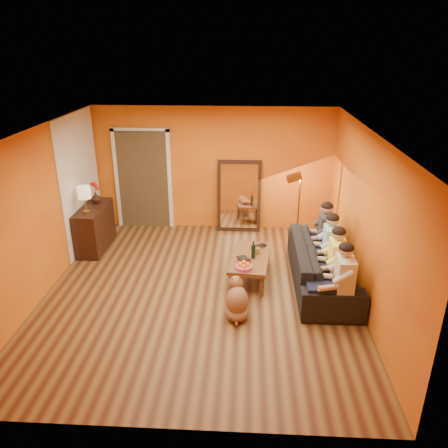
# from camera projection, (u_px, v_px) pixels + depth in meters

# --- Properties ---
(room_shell) EXTENTS (5.00, 5.50, 2.60)m
(room_shell) POSITION_uv_depth(u_px,v_px,m) (202.00, 209.00, 6.98)
(room_shell) COLOR brown
(room_shell) RESTS_ON ground
(white_accent) EXTENTS (0.02, 1.90, 2.58)m
(white_accent) POSITION_uv_depth(u_px,v_px,m) (80.00, 181.00, 8.38)
(white_accent) COLOR white
(white_accent) RESTS_ON wall_left
(doorway_recess) EXTENTS (1.06, 0.30, 2.10)m
(doorway_recess) POSITION_uv_depth(u_px,v_px,m) (145.00, 178.00, 9.42)
(doorway_recess) COLOR #3F2D19
(doorway_recess) RESTS_ON floor
(door_jamb_left) EXTENTS (0.08, 0.06, 2.20)m
(door_jamb_left) POSITION_uv_depth(u_px,v_px,m) (117.00, 180.00, 9.34)
(door_jamb_left) COLOR white
(door_jamb_left) RESTS_ON wall_back
(door_jamb_right) EXTENTS (0.08, 0.06, 2.20)m
(door_jamb_right) POSITION_uv_depth(u_px,v_px,m) (170.00, 181.00, 9.28)
(door_jamb_right) COLOR white
(door_jamb_right) RESTS_ON wall_back
(door_header) EXTENTS (1.22, 0.06, 0.08)m
(door_header) POSITION_uv_depth(u_px,v_px,m) (140.00, 130.00, 8.89)
(door_header) COLOR white
(door_header) RESTS_ON wall_back
(mirror_frame) EXTENTS (0.92, 0.27, 1.51)m
(mirror_frame) POSITION_uv_depth(u_px,v_px,m) (239.00, 196.00, 9.24)
(mirror_frame) COLOR black
(mirror_frame) RESTS_ON floor
(mirror_glass) EXTENTS (0.78, 0.21, 1.35)m
(mirror_glass) POSITION_uv_depth(u_px,v_px,m) (239.00, 197.00, 9.20)
(mirror_glass) COLOR white
(mirror_glass) RESTS_ON mirror_frame
(sideboard) EXTENTS (0.44, 1.18, 0.85)m
(sideboard) POSITION_uv_depth(u_px,v_px,m) (95.00, 228.00, 8.52)
(sideboard) COLOR black
(sideboard) RESTS_ON floor
(table_lamp) EXTENTS (0.24, 0.24, 0.51)m
(table_lamp) POSITION_uv_depth(u_px,v_px,m) (85.00, 200.00, 7.98)
(table_lamp) COLOR beige
(table_lamp) RESTS_ON sideboard
(sofa) EXTENTS (2.43, 0.95, 0.71)m
(sofa) POSITION_uv_depth(u_px,v_px,m) (322.00, 264.00, 7.26)
(sofa) COLOR black
(sofa) RESTS_ON floor
(coffee_table) EXTENTS (0.74, 1.28, 0.42)m
(coffee_table) POSITION_uv_depth(u_px,v_px,m) (250.00, 267.00, 7.46)
(coffee_table) COLOR brown
(coffee_table) RESTS_ON floor
(floor_lamp) EXTENTS (0.33, 0.27, 1.44)m
(floor_lamp) POSITION_uv_depth(u_px,v_px,m) (298.00, 210.00, 8.59)
(floor_lamp) COLOR #C48439
(floor_lamp) RESTS_ON floor
(dog) EXTENTS (0.40, 0.57, 0.63)m
(dog) POSITION_uv_depth(u_px,v_px,m) (237.00, 298.00, 6.37)
(dog) COLOR #935E42
(dog) RESTS_ON floor
(person_far_left) EXTENTS (0.70, 0.44, 1.22)m
(person_far_left) POSITION_uv_depth(u_px,v_px,m) (344.00, 282.00, 6.24)
(person_far_left) COLOR beige
(person_far_left) RESTS_ON sofa
(person_mid_left) EXTENTS (0.70, 0.44, 1.22)m
(person_mid_left) POSITION_uv_depth(u_px,v_px,m) (337.00, 264.00, 6.74)
(person_mid_left) COLOR #FFF454
(person_mid_left) RESTS_ON sofa
(person_mid_right) EXTENTS (0.70, 0.44, 1.22)m
(person_mid_right) POSITION_uv_depth(u_px,v_px,m) (331.00, 248.00, 7.25)
(person_mid_right) COLOR #9CC4F1
(person_mid_right) RESTS_ON sofa
(person_far_right) EXTENTS (0.70, 0.44, 1.22)m
(person_far_right) POSITION_uv_depth(u_px,v_px,m) (326.00, 235.00, 7.76)
(person_far_right) COLOR #2E2E32
(person_far_right) RESTS_ON sofa
(fruit_bowl) EXTENTS (0.26, 0.26, 0.16)m
(fruit_bowl) POSITION_uv_depth(u_px,v_px,m) (244.00, 265.00, 6.94)
(fruit_bowl) COLOR #D14986
(fruit_bowl) RESTS_ON coffee_table
(wine_bottle) EXTENTS (0.07, 0.07, 0.31)m
(wine_bottle) POSITION_uv_depth(u_px,v_px,m) (253.00, 250.00, 7.27)
(wine_bottle) COLOR black
(wine_bottle) RESTS_ON coffee_table
(tumbler) EXTENTS (0.13, 0.13, 0.10)m
(tumbler) POSITION_uv_depth(u_px,v_px,m) (257.00, 251.00, 7.47)
(tumbler) COLOR #B27F3F
(tumbler) RESTS_ON coffee_table
(laptop) EXTENTS (0.35, 0.33, 0.02)m
(laptop) POSITION_uv_depth(u_px,v_px,m) (260.00, 247.00, 7.69)
(laptop) COLOR black
(laptop) RESTS_ON coffee_table
(book_lower) EXTENTS (0.20, 0.25, 0.02)m
(book_lower) POSITION_uv_depth(u_px,v_px,m) (239.00, 261.00, 7.20)
(book_lower) COLOR black
(book_lower) RESTS_ON coffee_table
(book_mid) EXTENTS (0.21, 0.26, 0.02)m
(book_mid) POSITION_uv_depth(u_px,v_px,m) (240.00, 260.00, 7.20)
(book_mid) COLOR red
(book_mid) RESTS_ON book_lower
(book_upper) EXTENTS (0.24, 0.26, 0.02)m
(book_upper) POSITION_uv_depth(u_px,v_px,m) (239.00, 259.00, 7.18)
(book_upper) COLOR black
(book_upper) RESTS_ON book_mid
(vase) EXTENTS (0.20, 0.20, 0.21)m
(vase) POSITION_uv_depth(u_px,v_px,m) (96.00, 198.00, 8.54)
(vase) COLOR black
(vase) RESTS_ON sideboard
(flowers) EXTENTS (0.17, 0.17, 0.45)m
(flowers) POSITION_uv_depth(u_px,v_px,m) (94.00, 186.00, 8.45)
(flowers) COLOR red
(flowers) RESTS_ON vase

